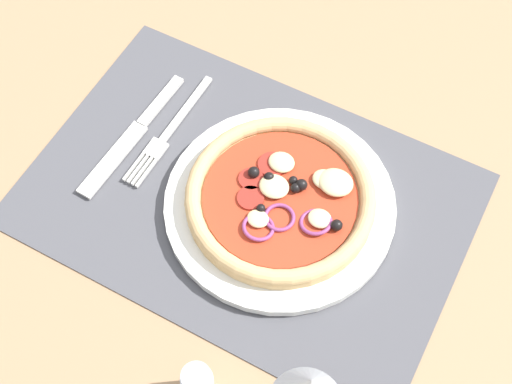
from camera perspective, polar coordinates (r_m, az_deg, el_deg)
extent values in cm
cube|color=#9E7A56|center=(85.59, -0.70, -0.94)|extent=(190.00, 140.00, 2.40)
cube|color=#4C4C51|center=(84.37, -0.71, -0.48)|extent=(50.05, 33.99, 0.40)
cylinder|color=silver|center=(83.05, 1.89, -1.02)|extent=(26.54, 26.54, 1.21)
cylinder|color=tan|center=(82.09, 1.91, -0.64)|extent=(21.50, 21.50, 1.00)
torus|color=tan|center=(81.34, 1.93, -0.35)|extent=(21.58, 21.58, 1.80)
cylinder|color=#B7381E|center=(81.52, 1.92, -0.42)|extent=(17.63, 17.63, 0.30)
ellipsoid|color=beige|center=(81.43, 1.43, 0.44)|extent=(3.47, 3.12, 1.04)
ellipsoid|color=beige|center=(79.59, 0.15, -2.11)|extent=(2.47, 2.22, 0.74)
ellipsoid|color=beige|center=(79.67, 4.89, -2.34)|extent=(2.66, 2.40, 0.80)
ellipsoid|color=beige|center=(83.20, 2.02, 2.36)|extent=(3.09, 2.78, 0.93)
ellipsoid|color=beige|center=(82.35, 5.43, 1.00)|extent=(2.89, 2.60, 0.87)
ellipsoid|color=beige|center=(82.07, 6.29, 0.75)|extent=(4.05, 3.64, 1.21)
sphere|color=black|center=(81.50, 3.60, 0.57)|extent=(1.35, 1.35, 1.35)
sphere|color=black|center=(81.95, 2.95, 0.93)|extent=(1.01, 1.01, 1.01)
sphere|color=black|center=(81.38, 3.13, 0.33)|extent=(1.14, 1.14, 1.14)
sphere|color=black|center=(82.30, -0.47, 1.69)|extent=(1.35, 1.35, 1.35)
sphere|color=black|center=(80.03, 0.39, -1.29)|extent=(1.03, 1.03, 1.03)
sphere|color=black|center=(79.26, 6.28, -2.77)|extent=(1.31, 1.31, 1.31)
sphere|color=black|center=(81.90, 1.04, 1.15)|extent=(1.25, 1.25, 1.25)
torus|color=#8E3D75|center=(79.80, 4.73, -2.37)|extent=(3.77, 3.71, 1.46)
torus|color=#8E3D75|center=(79.24, 0.19, -2.78)|extent=(3.70, 3.68, 1.16)
torus|color=#8E3D75|center=(79.84, 1.86, -2.01)|extent=(3.55, 3.55, 0.47)
cylinder|color=#A3281E|center=(81.09, -0.43, -0.47)|extent=(3.07, 3.07, 0.30)
cylinder|color=#A3281E|center=(82.38, -0.47, 1.07)|extent=(2.91, 2.91, 0.30)
cylinder|color=#A3281E|center=(83.38, 1.29, 2.18)|extent=(3.36, 3.36, 0.30)
cube|color=silver|center=(91.26, -5.52, 6.53)|extent=(1.11, 11.18, 0.44)
cube|color=silver|center=(88.26, -7.87, 3.38)|extent=(2.25, 2.56, 0.44)
cube|color=silver|center=(87.28, -9.59, 1.97)|extent=(0.40, 4.33, 0.44)
cube|color=silver|center=(87.04, -9.26, 1.81)|extent=(0.40, 4.33, 0.44)
cube|color=silver|center=(86.81, -8.94, 1.65)|extent=(0.40, 4.33, 0.44)
cube|color=silver|center=(86.58, -8.61, 1.48)|extent=(0.40, 4.33, 0.44)
cube|color=silver|center=(92.23, -7.51, 7.10)|extent=(1.72, 8.46, 0.62)
cube|color=silver|center=(88.32, -11.20, 2.56)|extent=(2.59, 11.69, 0.44)
cylinder|color=#ADADB2|center=(70.37, -4.73, -14.34)|extent=(2.88, 2.88, 1.20)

